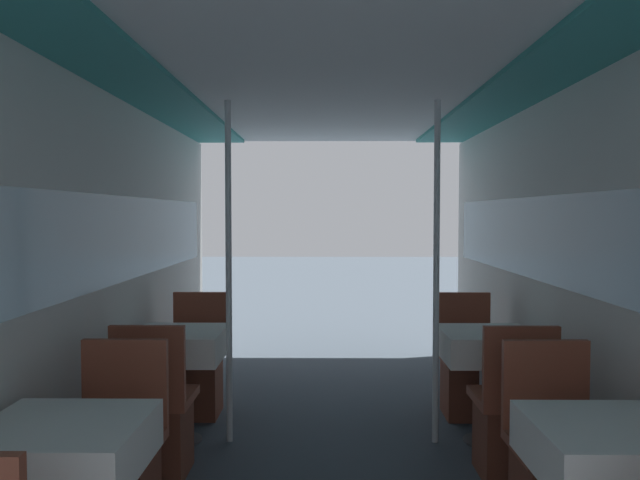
# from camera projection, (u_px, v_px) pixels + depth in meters

# --- Properties ---
(wall_left) EXTENTS (0.05, 6.54, 2.22)m
(wall_left) POSITION_uv_depth(u_px,v_px,m) (75.00, 281.00, 3.30)
(wall_left) COLOR silver
(wall_left) RESTS_ON ground_plane
(wall_right) EXTENTS (0.05, 6.54, 2.22)m
(wall_right) POSITION_uv_depth(u_px,v_px,m) (595.00, 281.00, 3.28)
(wall_right) COLOR silver
(wall_right) RESTS_ON ground_plane
(ceiling_panel) EXTENTS (2.75, 6.54, 0.07)m
(ceiling_panel) POSITION_uv_depth(u_px,v_px,m) (334.00, 66.00, 3.24)
(ceiling_panel) COLOR silver
(ceiling_panel) RESTS_ON wall_left
(dining_table_left_0) EXTENTS (0.58, 0.58, 0.73)m
(dining_table_left_0) POSITION_uv_depth(u_px,v_px,m) (63.00, 454.00, 2.28)
(dining_table_left_0) COLOR #4C4C51
(dining_table_left_0) RESTS_ON ground_plane
(chair_left_far_0) EXTENTS (0.41, 0.41, 0.89)m
(chair_left_far_0) POSITION_uv_depth(u_px,v_px,m) (115.00, 478.00, 2.84)
(chair_left_far_0) COLOR brown
(chair_left_far_0) RESTS_ON ground_plane
(dining_table_left_1) EXTENTS (0.58, 0.58, 0.73)m
(dining_table_left_1) POSITION_uv_depth(u_px,v_px,m) (179.00, 348.00, 4.06)
(dining_table_left_1) COLOR #4C4C51
(dining_table_left_1) RESTS_ON ground_plane
(chair_left_near_1) EXTENTS (0.41, 0.41, 0.89)m
(chair_left_near_1) POSITION_uv_depth(u_px,v_px,m) (156.00, 426.00, 3.53)
(chair_left_near_1) COLOR brown
(chair_left_near_1) RESTS_ON ground_plane
(chair_left_far_1) EXTENTS (0.41, 0.41, 0.89)m
(chair_left_far_1) POSITION_uv_depth(u_px,v_px,m) (196.00, 376.00, 4.62)
(chair_left_far_1) COLOR brown
(chair_left_far_1) RESTS_ON ground_plane
(support_pole_left_1) EXTENTS (0.04, 0.04, 2.22)m
(support_pole_left_1) POSITION_uv_depth(u_px,v_px,m) (229.00, 273.00, 4.04)
(support_pole_left_1) COLOR silver
(support_pole_left_1) RESTS_ON ground_plane
(dining_table_right_0) EXTENTS (0.58, 0.58, 0.73)m
(dining_table_right_0) POSITION_uv_depth(u_px,v_px,m) (614.00, 456.00, 2.26)
(dining_table_right_0) COLOR #4C4C51
(dining_table_right_0) RESTS_ON ground_plane
(chair_right_far_0) EXTENTS (0.41, 0.41, 0.89)m
(chair_right_far_0) POSITION_uv_depth(u_px,v_px,m) (557.00, 480.00, 2.82)
(chair_right_far_0) COLOR brown
(chair_right_far_0) RESTS_ON ground_plane
(dining_table_right_1) EXTENTS (0.58, 0.58, 0.73)m
(dining_table_right_1) POSITION_uv_depth(u_px,v_px,m) (487.00, 349.00, 4.04)
(dining_table_right_1) COLOR #4C4C51
(dining_table_right_1) RESTS_ON ground_plane
(chair_right_near_1) EXTENTS (0.41, 0.41, 0.89)m
(chair_right_near_1) POSITION_uv_depth(u_px,v_px,m) (511.00, 427.00, 3.51)
(chair_right_near_1) COLOR brown
(chair_right_near_1) RESTS_ON ground_plane
(chair_right_far_1) EXTENTS (0.41, 0.41, 0.89)m
(chair_right_far_1) POSITION_uv_depth(u_px,v_px,m) (467.00, 376.00, 4.60)
(chair_right_far_1) COLOR brown
(chair_right_far_1) RESTS_ON ground_plane
(support_pole_right_1) EXTENTS (0.04, 0.04, 2.22)m
(support_pole_right_1) POSITION_uv_depth(u_px,v_px,m) (436.00, 273.00, 4.02)
(support_pole_right_1) COLOR silver
(support_pole_right_1) RESTS_ON ground_plane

